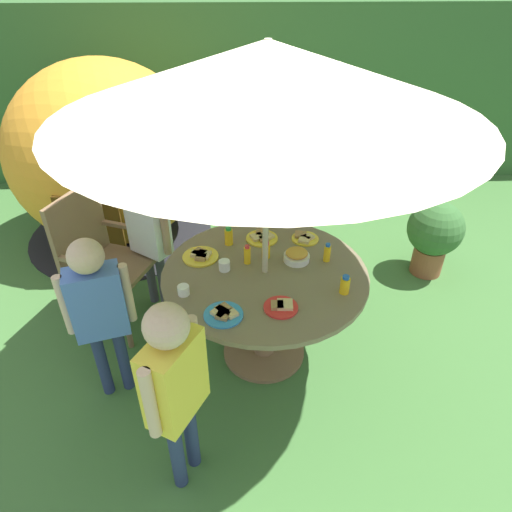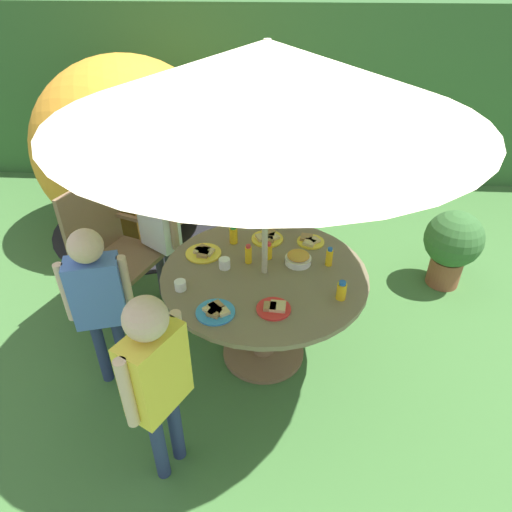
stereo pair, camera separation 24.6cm
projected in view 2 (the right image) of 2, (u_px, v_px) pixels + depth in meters
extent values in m
cube|color=#3D6B33|center=(263.00, 354.00, 3.24)|extent=(10.00, 10.00, 0.02)
cube|color=#33602D|center=(279.00, 92.00, 5.39)|extent=(9.00, 0.70, 1.95)
cylinder|color=brown|center=(263.00, 351.00, 3.23)|extent=(0.57, 0.57, 0.03)
cylinder|color=brown|center=(264.00, 317.00, 3.04)|extent=(0.15, 0.15, 0.69)
cylinder|color=#75664C|center=(264.00, 274.00, 2.83)|extent=(1.30, 1.30, 0.03)
cylinder|color=#B7AD8C|center=(265.00, 230.00, 2.65)|extent=(0.04, 0.04, 2.06)
cone|color=beige|center=(267.00, 79.00, 2.17)|extent=(2.21, 2.21, 0.36)
cylinder|color=brown|center=(131.00, 314.00, 3.24)|extent=(0.04, 0.04, 0.46)
cylinder|color=brown|center=(170.00, 276.00, 3.61)|extent=(0.04, 0.04, 0.46)
cylinder|color=brown|center=(83.00, 297.00, 3.39)|extent=(0.04, 0.04, 0.46)
cylinder|color=brown|center=(125.00, 263.00, 3.77)|extent=(0.04, 0.04, 0.46)
cube|color=brown|center=(123.00, 260.00, 3.36)|extent=(0.64, 0.67, 0.04)
cube|color=brown|center=(91.00, 220.00, 3.27)|extent=(0.22, 0.52, 0.56)
cube|color=brown|center=(94.00, 253.00, 3.05)|extent=(0.46, 0.20, 0.03)
cube|color=brown|center=(139.00, 220.00, 3.43)|extent=(0.46, 0.20, 0.03)
ellipsoid|color=orange|center=(131.00, 149.00, 4.26)|extent=(1.78, 1.74, 1.67)
cylinder|color=black|center=(143.00, 225.00, 4.72)|extent=(1.82, 1.82, 0.01)
cube|color=#4B310D|center=(109.00, 229.00, 3.78)|extent=(0.49, 0.04, 0.75)
cylinder|color=brown|center=(444.00, 271.00, 3.84)|extent=(0.27, 0.27, 0.25)
sphere|color=#33602D|center=(454.00, 239.00, 3.66)|extent=(0.47, 0.47, 0.47)
cylinder|color=#3F3F47|center=(294.00, 248.00, 3.88)|extent=(0.07, 0.07, 0.54)
cylinder|color=#3F3F47|center=(291.00, 257.00, 3.77)|extent=(0.07, 0.07, 0.54)
cube|color=#EA727F|center=(295.00, 200.00, 3.54)|extent=(0.23, 0.34, 0.45)
cylinder|color=brown|center=(300.00, 188.00, 3.67)|extent=(0.06, 0.06, 0.41)
cylinder|color=brown|center=(291.00, 208.00, 3.39)|extent=(0.06, 0.06, 0.41)
sphere|color=brown|center=(297.00, 161.00, 3.36)|extent=(0.20, 0.20, 0.20)
cylinder|color=#3F3F47|center=(161.00, 269.00, 3.65)|extent=(0.07, 0.07, 0.51)
cylinder|color=#3F3F47|center=(171.00, 275.00, 3.58)|extent=(0.07, 0.07, 0.51)
cube|color=white|center=(159.00, 221.00, 3.35)|extent=(0.33, 0.30, 0.43)
cylinder|color=tan|center=(144.00, 211.00, 3.43)|extent=(0.05, 0.05, 0.39)
cylinder|color=tan|center=(174.00, 226.00, 3.25)|extent=(0.05, 0.05, 0.39)
sphere|color=tan|center=(153.00, 182.00, 3.17)|extent=(0.19, 0.19, 0.19)
cylinder|color=navy|center=(102.00, 351.00, 2.90)|extent=(0.07, 0.07, 0.52)
cylinder|color=navy|center=(122.00, 348.00, 2.92)|extent=(0.07, 0.07, 0.52)
cube|color=#4C72C6|center=(97.00, 291.00, 2.64)|extent=(0.33, 0.24, 0.44)
cylinder|color=#D8B293|center=(66.00, 292.00, 2.60)|extent=(0.06, 0.06, 0.40)
cylinder|color=#D8B293|center=(126.00, 285.00, 2.66)|extent=(0.06, 0.06, 0.40)
sphere|color=#D8B293|center=(85.00, 246.00, 2.46)|extent=(0.20, 0.20, 0.20)
cylinder|color=navy|center=(159.00, 444.00, 2.34)|extent=(0.07, 0.07, 0.54)
cylinder|color=navy|center=(175.00, 425.00, 2.44)|extent=(0.07, 0.07, 0.54)
cube|color=yellow|center=(155.00, 371.00, 2.11)|extent=(0.30, 0.36, 0.46)
cylinder|color=#D8B293|center=(127.00, 394.00, 1.97)|extent=(0.06, 0.06, 0.41)
cylinder|color=#D8B293|center=(179.00, 344.00, 2.22)|extent=(0.06, 0.06, 0.41)
sphere|color=#D8B293|center=(145.00, 318.00, 1.92)|extent=(0.20, 0.20, 0.20)
cylinder|color=white|center=(298.00, 260.00, 2.89)|extent=(0.17, 0.17, 0.04)
ellipsoid|color=gold|center=(298.00, 255.00, 2.87)|extent=(0.14, 0.14, 0.04)
cylinder|color=#338CD8|center=(215.00, 312.00, 2.50)|extent=(0.22, 0.22, 0.01)
cube|color=tan|center=(223.00, 312.00, 2.48)|extent=(0.09, 0.09, 0.02)
cube|color=#9E7547|center=(216.00, 306.00, 2.52)|extent=(0.11, 0.11, 0.02)
cube|color=tan|center=(212.00, 309.00, 2.50)|extent=(0.11, 0.11, 0.02)
cube|color=#9E7547|center=(214.00, 313.00, 2.47)|extent=(0.09, 0.09, 0.02)
cylinder|color=yellow|center=(267.00, 239.00, 3.13)|extent=(0.22, 0.22, 0.01)
cube|color=tan|center=(273.00, 237.00, 3.13)|extent=(0.10, 0.10, 0.02)
cube|color=#9E7547|center=(268.00, 233.00, 3.17)|extent=(0.10, 0.10, 0.02)
cube|color=tan|center=(262.00, 237.00, 3.12)|extent=(0.11, 0.11, 0.02)
cube|color=#9E7547|center=(269.00, 240.00, 3.10)|extent=(0.07, 0.07, 0.02)
cylinder|color=yellow|center=(203.00, 253.00, 2.99)|extent=(0.24, 0.24, 0.01)
cube|color=tan|center=(207.00, 252.00, 2.97)|extent=(0.10, 0.10, 0.02)
cube|color=#9E7547|center=(203.00, 249.00, 3.00)|extent=(0.11, 0.11, 0.02)
cube|color=tan|center=(199.00, 251.00, 2.98)|extent=(0.08, 0.08, 0.02)
cube|color=#9E7547|center=(203.00, 254.00, 2.95)|extent=(0.08, 0.08, 0.02)
cylinder|color=red|center=(274.00, 309.00, 2.53)|extent=(0.20, 0.20, 0.01)
cube|color=tan|center=(278.00, 306.00, 2.52)|extent=(0.09, 0.09, 0.02)
cube|color=#9E7547|center=(270.00, 307.00, 2.52)|extent=(0.07, 0.07, 0.02)
cylinder|color=yellow|center=(311.00, 242.00, 3.10)|extent=(0.19, 0.19, 0.01)
cube|color=tan|center=(314.00, 240.00, 3.09)|extent=(0.09, 0.09, 0.02)
cube|color=#9E7547|center=(306.00, 237.00, 3.12)|extent=(0.09, 0.09, 0.02)
cube|color=tan|center=(309.00, 243.00, 3.06)|extent=(0.09, 0.09, 0.02)
cylinder|color=yellow|center=(268.00, 252.00, 2.93)|extent=(0.05, 0.05, 0.10)
cylinder|color=red|center=(268.00, 244.00, 2.89)|extent=(0.04, 0.04, 0.02)
cylinder|color=yellow|center=(329.00, 258.00, 2.86)|extent=(0.04, 0.04, 0.11)
cylinder|color=blue|center=(330.00, 249.00, 2.82)|extent=(0.03, 0.03, 0.02)
cylinder|color=yellow|center=(248.00, 255.00, 2.88)|extent=(0.04, 0.04, 0.11)
cylinder|color=red|center=(248.00, 246.00, 2.84)|extent=(0.03, 0.03, 0.02)
cylinder|color=yellow|center=(341.00, 291.00, 2.58)|extent=(0.06, 0.06, 0.10)
cylinder|color=blue|center=(343.00, 283.00, 2.55)|extent=(0.04, 0.04, 0.02)
cylinder|color=yellow|center=(233.00, 235.00, 3.08)|extent=(0.06, 0.06, 0.11)
cylinder|color=green|center=(233.00, 227.00, 3.04)|extent=(0.04, 0.04, 0.02)
cylinder|color=white|center=(225.00, 263.00, 2.84)|extent=(0.07, 0.07, 0.07)
cylinder|color=white|center=(180.00, 285.00, 2.66)|extent=(0.07, 0.07, 0.06)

